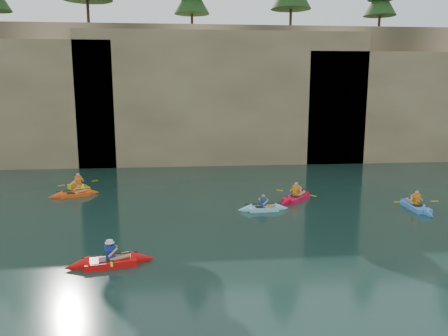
{
  "coord_description": "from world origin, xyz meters",
  "views": [
    {
      "loc": [
        -1.64,
        -14.45,
        6.7
      ],
      "look_at": [
        0.25,
        4.83,
        3.0
      ],
      "focal_mm": 35.0,
      "sensor_mm": 36.0,
      "label": 1
    }
  ],
  "objects": [
    {
      "name": "sea_cave_center",
      "position": [
        -4.0,
        21.95,
        1.6
      ],
      "size": [
        3.5,
        1.0,
        3.2
      ],
      "primitive_type": "cube",
      "color": "black",
      "rests_on": "ground"
    },
    {
      "name": "main_kayaker",
      "position": [
        -4.39,
        1.34,
        0.17
      ],
      "size": [
        3.42,
        2.24,
        1.24
      ],
      "rotation": [
        0.0,
        0.0,
        0.2
      ],
      "color": "red",
      "rests_on": "ground"
    },
    {
      "name": "cliff",
      "position": [
        0.0,
        30.0,
        6.0
      ],
      "size": [
        70.0,
        16.0,
        12.0
      ],
      "primitive_type": "cube",
      "color": "tan",
      "rests_on": "ground"
    },
    {
      "name": "kayaker_blue_east",
      "position": [
        11.08,
        7.5,
        0.16
      ],
      "size": [
        2.5,
        3.6,
        1.28
      ],
      "rotation": [
        0.0,
        0.0,
        1.55
      ],
      "color": "#478AF2",
      "rests_on": "ground"
    },
    {
      "name": "kayaker_ltblue_near",
      "position": [
        2.69,
        8.0,
        0.14
      ],
      "size": [
        2.85,
        2.22,
        1.11
      ],
      "rotation": [
        0.0,
        0.0,
        0.04
      ],
      "color": "#94E3F8",
      "rests_on": "ground"
    },
    {
      "name": "kayaker_red_far",
      "position": [
        5.02,
        9.97,
        0.16
      ],
      "size": [
        3.05,
        3.22,
        1.34
      ],
      "rotation": [
        0.0,
        0.0,
        0.83
      ],
      "color": "red",
      "rests_on": "ground"
    },
    {
      "name": "ground",
      "position": [
        0.0,
        0.0,
        0.0
      ],
      "size": [
        160.0,
        160.0,
        0.0
      ],
      "primitive_type": "plane",
      "color": "black",
      "rests_on": "ground"
    },
    {
      "name": "kayaker_yellow",
      "position": [
        -8.35,
        13.93,
        0.17
      ],
      "size": [
        2.48,
        3.2,
        1.35
      ],
      "rotation": [
        0.0,
        0.0,
        -0.99
      ],
      "color": "yellow",
      "rests_on": "ground"
    },
    {
      "name": "sea_cave_east",
      "position": [
        10.0,
        21.95,
        2.25
      ],
      "size": [
        5.0,
        1.0,
        4.5
      ],
      "primitive_type": "cube",
      "color": "black",
      "rests_on": "ground"
    },
    {
      "name": "cliff_slab_center",
      "position": [
        2.0,
        22.6,
        5.7
      ],
      "size": [
        24.0,
        2.4,
        11.4
      ],
      "primitive_type": "cube",
      "color": "#9B8B5E",
      "rests_on": "ground"
    },
    {
      "name": "cliff_slab_east",
      "position": [
        22.0,
        22.6,
        4.92
      ],
      "size": [
        26.0,
        2.4,
        9.84
      ],
      "primitive_type": "cube",
      "color": "#9B8B5E",
      "rests_on": "ground"
    },
    {
      "name": "kayaker_orange",
      "position": [
        -8.23,
        12.22,
        0.14
      ],
      "size": [
        3.06,
        2.15,
        1.15
      ],
      "rotation": [
        0.0,
        0.0,
        0.38
      ],
      "color": "#FD4E10",
      "rests_on": "ground"
    }
  ]
}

